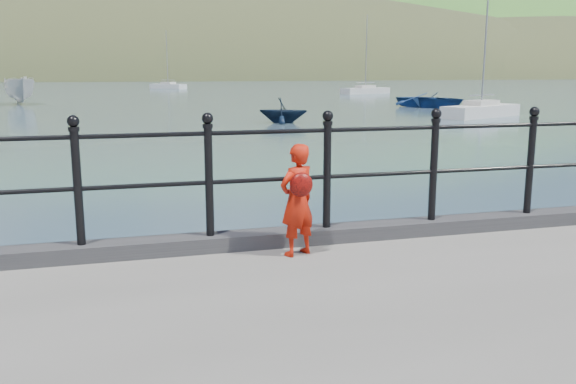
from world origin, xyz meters
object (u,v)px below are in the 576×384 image
object	(u,v)px
sailboat_near	(481,111)
launch_navy	(283,110)
launch_blue	(431,100)
sailboat_deep	(168,86)
railing	(270,165)
launch_white	(20,90)
child	(297,199)
sailboat_far	(365,91)

from	to	relation	value
sailboat_near	launch_navy	bearing A→B (deg)	158.13
launch_blue	sailboat_deep	size ratio (longest dim) A/B	0.62
railing	sailboat_near	world-z (taller)	sailboat_near
launch_white	launch_blue	bearing A→B (deg)	-36.24
launch_white	sailboat_near	world-z (taller)	sailboat_near
launch_navy	sailboat_near	distance (m)	12.45
railing	sailboat_near	distance (m)	32.67
railing	launch_white	size ratio (longest dim) A/B	3.09
launch_navy	railing	bearing A→B (deg)	-168.85
launch_navy	child	bearing A→B (deg)	-168.27
child	sailboat_far	xyz separation A→B (m)	(26.82, 62.63, -1.20)
sailboat_far	launch_white	bearing A→B (deg)	-179.86
child	launch_blue	xyz separation A→B (m)	(21.07, 36.12, -0.98)
launch_blue	launch_white	size ratio (longest dim) A/B	0.93
sailboat_far	sailboat_deep	world-z (taller)	sailboat_far
launch_blue	sailboat_near	world-z (taller)	sailboat_near
child	sailboat_deep	world-z (taller)	sailboat_deep
launch_navy	sailboat_near	bearing A→B (deg)	-59.69
launch_blue	launch_white	bearing A→B (deg)	130.31
railing	launch_blue	world-z (taller)	railing
launch_blue	child	bearing A→B (deg)	-147.57
child	sailboat_near	distance (m)	32.87
launch_white	sailboat_deep	world-z (taller)	sailboat_deep
child	launch_white	size ratio (longest dim) A/B	0.18
child	sailboat_deep	xyz separation A→B (m)	(5.93, 89.81, -1.20)
railing	sailboat_far	world-z (taller)	sailboat_far
sailboat_near	launch_blue	bearing A→B (deg)	53.27
sailboat_far	sailboat_deep	xyz separation A→B (m)	(-20.89, 27.18, -0.00)
railing	sailboat_far	bearing A→B (deg)	66.56
launch_navy	sailboat_far	distance (m)	41.92
launch_blue	launch_navy	xyz separation A→B (m)	(-14.27, -10.31, 0.10)
railing	sailboat_near	xyz separation A→B (m)	(19.40, 26.25, -1.48)
railing	launch_navy	distance (m)	26.39
sailboat_far	railing	bearing A→B (deg)	-134.65
child	launch_navy	xyz separation A→B (m)	(6.80, 25.80, -0.88)
child	launch_navy	distance (m)	26.70
launch_navy	launch_white	bearing A→B (deg)	61.52
sailboat_near	sailboat_far	bearing A→B (deg)	52.40
child	sailboat_far	size ratio (longest dim) A/B	0.12
child	sailboat_near	world-z (taller)	sailboat_near
sailboat_deep	sailboat_near	bearing A→B (deg)	-31.27
launch_navy	sailboat_far	bearing A→B (deg)	-2.03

